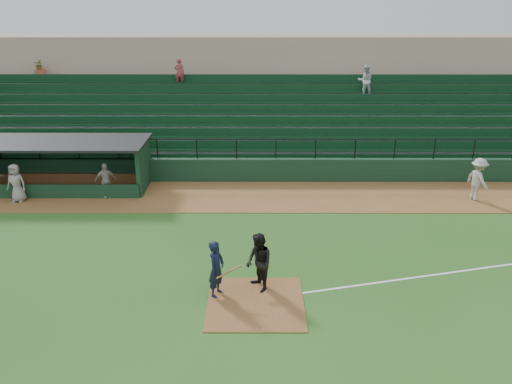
{
  "coord_description": "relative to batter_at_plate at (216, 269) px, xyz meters",
  "views": [
    {
      "loc": [
        0.04,
        -14.53,
        8.97
      ],
      "look_at": [
        0.0,
        5.0,
        1.4
      ],
      "focal_mm": 35.72,
      "sensor_mm": 36.0,
      "label": 1
    }
  ],
  "objects": [
    {
      "name": "stadium_structure",
      "position": [
        1.23,
        16.98,
        1.35
      ],
      "size": [
        38.0,
        13.08,
        6.4
      ],
      "color": "#10311C",
      "rests_on": "ground"
    },
    {
      "name": "ground",
      "position": [
        1.23,
        0.52,
        -0.95
      ],
      "size": [
        90.0,
        90.0,
        0.0
      ],
      "primitive_type": "plane",
      "color": "#28581C",
      "rests_on": "ground"
    },
    {
      "name": "home_plate_dirt",
      "position": [
        1.23,
        -0.48,
        -0.93
      ],
      "size": [
        3.0,
        3.0,
        0.03
      ],
      "primitive_type": "cube",
      "color": "brown",
      "rests_on": "ground"
    },
    {
      "name": "dugout_player_a",
      "position": [
        -5.82,
        8.35,
        -0.07
      ],
      "size": [
        1.08,
        0.75,
        1.7
      ],
      "primitive_type": "imported",
      "rotation": [
        0.0,
        0.0,
        0.37
      ],
      "color": "#9A9590",
      "rests_on": "warning_track"
    },
    {
      "name": "dugout_player_b",
      "position": [
        -9.78,
        7.85,
        -0.02
      ],
      "size": [
        0.94,
        0.67,
        1.8
      ],
      "primitive_type": "imported",
      "rotation": [
        0.0,
        0.0,
        -0.12
      ],
      "color": "gray",
      "rests_on": "warning_track"
    },
    {
      "name": "dugout",
      "position": [
        -8.52,
        10.08,
        0.38
      ],
      "size": [
        8.9,
        3.2,
        2.42
      ],
      "color": "#10311C",
      "rests_on": "ground"
    },
    {
      "name": "runner",
      "position": [
        11.47,
        8.1,
        0.09
      ],
      "size": [
        1.11,
        1.47,
        2.01
      ],
      "primitive_type": "imported",
      "rotation": [
        0.0,
        0.0,
        1.88
      ],
      "color": "#ADA8A2",
      "rests_on": "warning_track"
    },
    {
      "name": "foul_line",
      "position": [
        9.23,
        1.72,
        -0.94
      ],
      "size": [
        17.49,
        4.44,
        0.01
      ],
      "primitive_type": "cube",
      "rotation": [
        0.0,
        0.0,
        0.24
      ],
      "color": "white",
      "rests_on": "ground"
    },
    {
      "name": "batter_at_plate",
      "position": [
        0.0,
        0.0,
        0.0
      ],
      "size": [
        1.13,
        0.81,
        1.9
      ],
      "color": "black",
      "rests_on": "ground"
    },
    {
      "name": "umpire",
      "position": [
        1.34,
        0.33,
        0.04
      ],
      "size": [
        1.09,
        1.19,
        1.97
      ],
      "primitive_type": "imported",
      "rotation": [
        0.0,
        0.0,
        -1.11
      ],
      "color": "black",
      "rests_on": "ground"
    },
    {
      "name": "warning_track",
      "position": [
        1.23,
        8.52,
        -0.93
      ],
      "size": [
        40.0,
        4.0,
        0.03
      ],
      "primitive_type": "cube",
      "color": "brown",
      "rests_on": "ground"
    }
  ]
}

